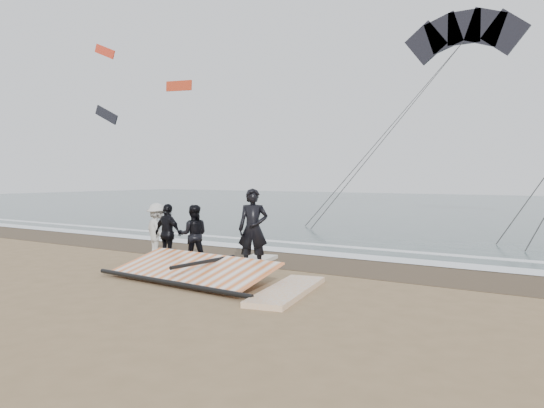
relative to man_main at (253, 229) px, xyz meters
The scene contains 12 objects.
ground 3.13m from the man_main, 65.79° to the right, with size 120.00×120.00×0.00m, color #8C704C.
sea 30.33m from the man_main, 87.70° to the left, with size 120.00×54.00×0.02m, color #233838.
wet_sand 2.38m from the man_main, 55.77° to the left, with size 120.00×2.80×0.01m, color #4C3D2B.
foam_near 3.55m from the man_main, 69.10° to the left, with size 120.00×0.90×0.01m, color white.
foam_far 5.13m from the man_main, 76.01° to the left, with size 120.00×0.45×0.01m, color white.
man_main is the anchor object (origin of this frame).
board_white 2.90m from the man_main, 41.05° to the right, with size 0.76×2.73×0.11m, color white.
board_cream 1.12m from the man_main, 140.50° to the left, with size 0.70×2.64×0.11m, color beige.
trio_cluster 2.52m from the man_main, behind, with size 2.45×1.02×1.56m.
sail_rig 1.94m from the man_main, 100.68° to the right, with size 4.41×1.98×0.50m.
kite_dark 25.04m from the man_main, 91.51° to the left, with size 8.36×7.15×17.74m.
distant_kites 42.35m from the man_main, 142.00° to the left, with size 15.35×4.12×9.30m.
Camera 1 is at (6.12, -7.78, 2.27)m, focal length 35.00 mm.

